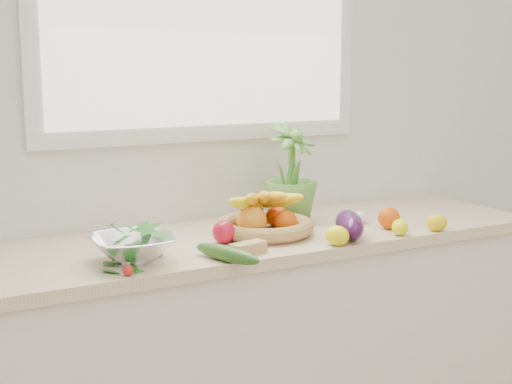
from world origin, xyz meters
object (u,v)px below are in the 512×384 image
cucumber (227,254)px  fruit_basket (263,220)px  colander_with_spinach (132,241)px  potted_herb (291,172)px  eggplant (349,225)px  apple (224,232)px

cucumber → fruit_basket: 0.36m
colander_with_spinach → cucumber: bearing=-27.3°
potted_herb → colander_with_spinach: 0.76m
eggplant → colander_with_spinach: colander_with_spinach is taller
apple → eggplant: size_ratio=0.33×
fruit_basket → colander_with_spinach: bearing=-167.3°
cucumber → potted_herb: bearing=40.1°
eggplant → cucumber: (-0.49, -0.06, -0.02)m
cucumber → fruit_basket: bearing=43.1°
potted_herb → fruit_basket: 0.28m
eggplant → colander_with_spinach: size_ratio=0.88×
cucumber → potted_herb: 0.62m
potted_herb → colander_with_spinach: size_ratio=1.35×
fruit_basket → colander_with_spinach: 0.52m
apple → fruit_basket: bearing=13.9°
fruit_basket → colander_with_spinach: size_ratio=1.66×
potted_herb → cucumber: bearing=-139.9°
apple → cucumber: bearing=-113.7°
fruit_basket → colander_with_spinach: fruit_basket is taller
cucumber → eggplant: bearing=7.1°
apple → potted_herb: 0.44m
potted_herb → fruit_basket: potted_herb is taller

